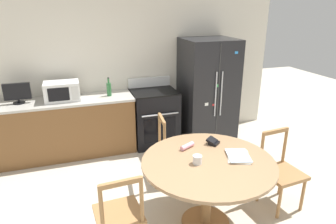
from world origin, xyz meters
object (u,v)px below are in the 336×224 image
(countertop_tv, at_px, (17,93))
(candle_glass, at_px, (197,160))
(wallet, at_px, (213,142))
(refrigerator, at_px, (207,90))
(counter_bottle, at_px, (109,89))
(microwave, at_px, (62,91))
(dining_chair_right, at_px, (281,172))
(oven_range, at_px, (154,117))
(dining_chair_far, at_px, (174,149))
(dining_chair_left, at_px, (119,216))

(countertop_tv, xyz_separation_m, candle_glass, (1.85, -2.19, -0.26))
(candle_glass, relative_size, wallet, 0.53)
(refrigerator, height_order, counter_bottle, refrigerator)
(counter_bottle, relative_size, wallet, 1.68)
(microwave, distance_m, dining_chair_right, 3.20)
(oven_range, xyz_separation_m, dining_chair_far, (-0.07, -1.17, -0.03))
(microwave, height_order, candle_glass, microwave)
(microwave, distance_m, dining_chair_far, 1.90)
(countertop_tv, distance_m, wallet, 2.87)
(oven_range, relative_size, wallet, 6.20)
(microwave, distance_m, dining_chair_left, 2.40)
(dining_chair_left, xyz_separation_m, dining_chair_far, (0.91, 1.09, 0.00))
(dining_chair_left, height_order, candle_glass, dining_chair_left)
(refrigerator, distance_m, oven_range, 1.01)
(dining_chair_right, bearing_deg, candle_glass, -2.73)
(refrigerator, xyz_separation_m, wallet, (-0.75, -1.73, -0.07))
(dining_chair_left, height_order, dining_chair_right, same)
(refrigerator, bearing_deg, wallet, -113.52)
(countertop_tv, bearing_deg, counter_bottle, -1.27)
(refrigerator, height_order, oven_range, refrigerator)
(dining_chair_far, xyz_separation_m, wallet, (0.25, -0.62, 0.36))
(counter_bottle, bearing_deg, countertop_tv, 178.73)
(refrigerator, bearing_deg, dining_chair_right, -90.46)
(dining_chair_left, bearing_deg, candle_glass, 4.73)
(microwave, relative_size, dining_chair_far, 0.55)
(oven_range, height_order, wallet, oven_range)
(oven_range, relative_size, dining_chair_left, 1.20)
(wallet, bearing_deg, counter_bottle, 116.37)
(refrigerator, relative_size, countertop_tv, 4.77)
(dining_chair_right, bearing_deg, oven_range, -71.68)
(oven_range, distance_m, dining_chair_right, 2.29)
(counter_bottle, distance_m, dining_chair_right, 2.73)
(oven_range, bearing_deg, candle_glass, -94.39)
(refrigerator, bearing_deg, counter_bottle, 177.07)
(dining_chair_far, bearing_deg, wallet, 27.87)
(dining_chair_left, bearing_deg, oven_range, 63.01)
(refrigerator, distance_m, counter_bottle, 1.66)
(refrigerator, distance_m, dining_chair_far, 1.55)
(counter_bottle, relative_size, dining_chair_far, 0.32)
(dining_chair_left, distance_m, dining_chair_far, 1.42)
(countertop_tv, distance_m, counter_bottle, 1.30)
(microwave, distance_m, candle_glass, 2.51)
(dining_chair_left, relative_size, candle_glass, 9.75)
(dining_chair_right, relative_size, dining_chair_far, 1.00)
(counter_bottle, bearing_deg, dining_chair_far, -61.22)
(oven_range, distance_m, counter_bottle, 0.90)
(microwave, distance_m, wallet, 2.43)
(dining_chair_far, bearing_deg, refrigerator, 144.29)
(refrigerator, bearing_deg, dining_chair_far, -132.08)
(oven_range, bearing_deg, dining_chair_far, -93.19)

